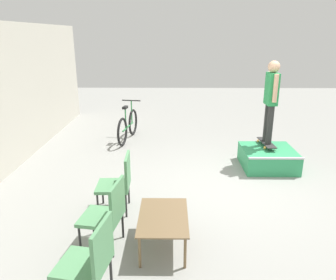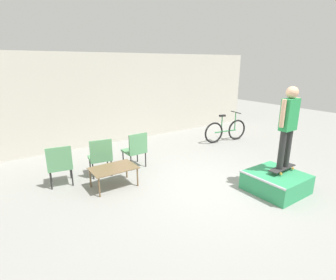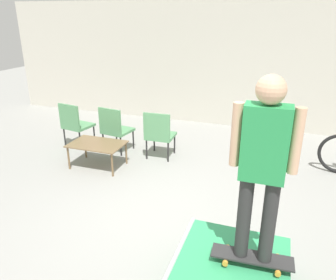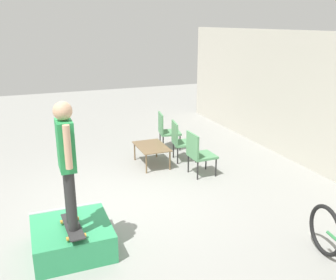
{
  "view_description": "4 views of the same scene",
  "coord_description": "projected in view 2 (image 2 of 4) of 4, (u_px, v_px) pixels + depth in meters",
  "views": [
    {
      "loc": [
        -5.48,
        1.11,
        2.76
      ],
      "look_at": [
        0.01,
        1.18,
        0.97
      ],
      "focal_mm": 35.0,
      "sensor_mm": 36.0,
      "label": 1
    },
    {
      "loc": [
        -3.73,
        -3.89,
        2.7
      ],
      "look_at": [
        -0.23,
        1.19,
        0.86
      ],
      "focal_mm": 28.0,
      "sensor_mm": 36.0,
      "label": 2
    },
    {
      "loc": [
        1.37,
        -3.6,
        2.67
      ],
      "look_at": [
        -0.18,
        0.88,
        0.84
      ],
      "focal_mm": 35.0,
      "sensor_mm": 36.0,
      "label": 3
    },
    {
      "loc": [
        6.02,
        -1.39,
        3.18
      ],
      "look_at": [
        -0.33,
        1.1,
        1.01
      ],
      "focal_mm": 40.0,
      "sensor_mm": 36.0,
      "label": 4
    }
  ],
  "objects": [
    {
      "name": "ground_plane",
      "position": [
        207.0,
        187.0,
        5.87
      ],
      "size": [
        24.0,
        24.0,
        0.0
      ],
      "primitive_type": "plane",
      "color": "gray"
    },
    {
      "name": "patio_chair_left",
      "position": [
        60.0,
        164.0,
        5.83
      ],
      "size": [
        0.6,
        0.6,
        0.95
      ],
      "rotation": [
        0.0,
        0.0,
        2.97
      ],
      "color": "black",
      "rests_on": "ground_plane"
    },
    {
      "name": "coffee_table",
      "position": [
        114.0,
        170.0,
        5.8
      ],
      "size": [
        0.99,
        0.65,
        0.46
      ],
      "color": "brown",
      "rests_on": "ground_plane"
    },
    {
      "name": "person_skater",
      "position": [
        288.0,
        121.0,
        5.39
      ],
      "size": [
        0.57,
        0.24,
        1.74
      ],
      "rotation": [
        0.0,
        0.0,
        -0.0
      ],
      "color": "#2D2D2D",
      "rests_on": "skateboard_on_ramp"
    },
    {
      "name": "bicycle",
      "position": [
        226.0,
        131.0,
        9.2
      ],
      "size": [
        1.71,
        0.52,
        1.02
      ],
      "rotation": [
        0.0,
        0.0,
        -0.16
      ],
      "color": "black",
      "rests_on": "ground_plane"
    },
    {
      "name": "skateboard_on_ramp",
      "position": [
        282.0,
        168.0,
        5.69
      ],
      "size": [
        0.78,
        0.29,
        0.07
      ],
      "rotation": [
        0.0,
        0.0,
        0.05
      ],
      "color": "#2D2D2D",
      "rests_on": "skate_ramp_box"
    },
    {
      "name": "patio_chair_right",
      "position": [
        136.0,
        148.0,
        6.86
      ],
      "size": [
        0.54,
        0.54,
        0.95
      ],
      "rotation": [
        0.0,
        0.0,
        3.17
      ],
      "color": "black",
      "rests_on": "ground_plane"
    },
    {
      "name": "patio_chair_center",
      "position": [
        100.0,
        156.0,
        6.34
      ],
      "size": [
        0.6,
        0.6,
        0.95
      ],
      "rotation": [
        0.0,
        0.0,
        2.98
      ],
      "color": "black",
      "rests_on": "ground_plane"
    },
    {
      "name": "house_wall_back",
      "position": [
        119.0,
        99.0,
        8.97
      ],
      "size": [
        12.0,
        0.06,
        3.0
      ],
      "color": "beige",
      "rests_on": "ground_plane"
    },
    {
      "name": "skate_ramp_box",
      "position": [
        276.0,
        182.0,
        5.66
      ],
      "size": [
        1.11,
        1.09,
        0.43
      ],
      "color": "#339E60",
      "rests_on": "ground_plane"
    }
  ]
}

